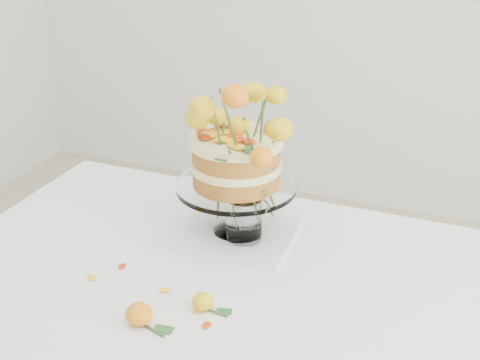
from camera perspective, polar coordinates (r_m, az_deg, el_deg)
name	(u,v)px	position (r m, az deg, el deg)	size (l,w,h in m)	color
table	(232,308)	(1.60, -0.72, -10.90)	(1.43, 0.93, 0.76)	tan
napkin	(236,232)	(1.73, -0.32, -4.44)	(0.30, 0.30, 0.01)	silver
cake_stand	(236,166)	(1.65, -0.33, 1.24)	(0.30, 0.30, 0.27)	white
rose_vase	(244,144)	(1.58, 0.35, 3.12)	(0.38, 0.38, 0.45)	white
loose_rose_near	(203,302)	(1.45, -3.18, -10.31)	(0.08, 0.05, 0.04)	yellow
loose_rose_far	(139,314)	(1.42, -8.60, -11.26)	(0.10, 0.06, 0.05)	orange
stray_petal_a	(165,290)	(1.52, -6.44, -9.33)	(0.03, 0.02, 0.00)	yellow
stray_petal_b	(197,310)	(1.45, -3.65, -11.02)	(0.03, 0.02, 0.00)	yellow
stray_petal_c	(207,325)	(1.41, -2.86, -12.28)	(0.03, 0.02, 0.00)	yellow
stray_petal_d	(122,266)	(1.62, -10.02, -7.27)	(0.03, 0.02, 0.00)	yellow
stray_petal_e	(91,278)	(1.59, -12.58, -8.17)	(0.03, 0.02, 0.00)	yellow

